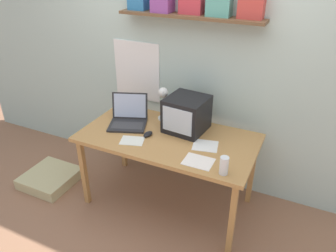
# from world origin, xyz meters

# --- Properties ---
(ground_plane) EXTENTS (12.00, 12.00, 0.00)m
(ground_plane) POSITION_xyz_m (0.00, 0.00, 0.00)
(ground_plane) COLOR #95674C
(back_wall) EXTENTS (5.60, 0.24, 2.60)m
(back_wall) POSITION_xyz_m (-0.00, 0.53, 1.31)
(back_wall) COLOR #B3CCC3
(back_wall) RESTS_ON ground_plane
(corner_desk) EXTENTS (1.52, 0.80, 0.73)m
(corner_desk) POSITION_xyz_m (0.00, 0.00, 0.67)
(corner_desk) COLOR #B88348
(corner_desk) RESTS_ON ground_plane
(crt_monitor) EXTENTS (0.37, 0.38, 0.31)m
(crt_monitor) POSITION_xyz_m (0.10, 0.18, 0.88)
(crt_monitor) COLOR black
(crt_monitor) RESTS_ON corner_desk
(laptop) EXTENTS (0.42, 0.40, 0.26)m
(laptop) POSITION_xyz_m (-0.43, 0.06, 0.80)
(laptop) COLOR #232326
(laptop) RESTS_ON corner_desk
(desk_lamp) EXTENTS (0.12, 0.16, 0.34)m
(desk_lamp) POSITION_xyz_m (-0.16, 0.24, 0.95)
(desk_lamp) COLOR silver
(desk_lamp) RESTS_ON corner_desk
(juice_glass) EXTENTS (0.06, 0.06, 0.14)m
(juice_glass) POSITION_xyz_m (0.59, -0.31, 0.79)
(juice_glass) COLOR white
(juice_glass) RESTS_ON corner_desk
(computer_mouse) EXTENTS (0.07, 0.11, 0.03)m
(computer_mouse) POSITION_xyz_m (-0.16, -0.07, 0.75)
(computer_mouse) COLOR black
(computer_mouse) RESTS_ON corner_desk
(printed_handout) EXTENTS (0.23, 0.20, 0.00)m
(printed_handout) POSITION_xyz_m (-0.24, -0.20, 0.73)
(printed_handout) COLOR white
(printed_handout) RESTS_ON corner_desk
(loose_paper_near_monitor) EXTENTS (0.24, 0.22, 0.00)m
(loose_paper_near_monitor) POSITION_xyz_m (0.35, -0.01, 0.73)
(loose_paper_near_monitor) COLOR white
(loose_paper_near_monitor) RESTS_ON corner_desk
(open_notebook) EXTENTS (0.23, 0.18, 0.00)m
(open_notebook) POSITION_xyz_m (0.37, -0.25, 0.73)
(open_notebook) COLOR white
(open_notebook) RESTS_ON corner_desk
(floor_cushion) EXTENTS (0.49, 0.49, 0.11)m
(floor_cushion) POSITION_xyz_m (-1.23, -0.26, 0.06)
(floor_cushion) COLOR #C5BA86
(floor_cushion) RESTS_ON ground_plane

